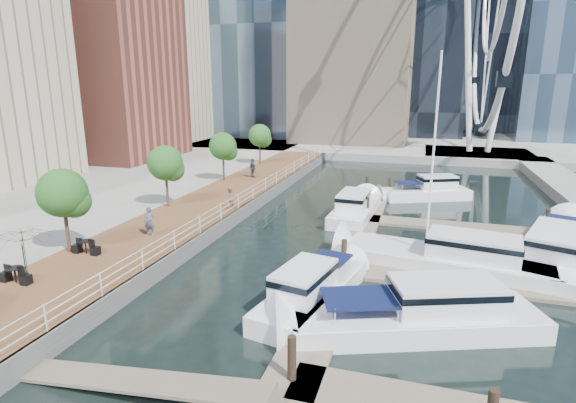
{
  "coord_description": "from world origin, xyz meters",
  "views": [
    {
      "loc": [
        6.68,
        -14.62,
        9.75
      ],
      "look_at": [
        -0.92,
        10.54,
        3.0
      ],
      "focal_mm": 28.0,
      "sensor_mm": 36.0,
      "label": 1
    }
  ],
  "objects": [
    {
      "name": "ground",
      "position": [
        0.0,
        0.0,
        0.0
      ],
      "size": [
        520.0,
        520.0,
        0.0
      ],
      "primitive_type": "plane",
      "color": "black",
      "rests_on": "ground"
    },
    {
      "name": "boardwalk",
      "position": [
        -9.0,
        15.0,
        0.5
      ],
      "size": [
        6.0,
        60.0,
        1.0
      ],
      "primitive_type": "cube",
      "color": "brown",
      "rests_on": "ground"
    },
    {
      "name": "seawall",
      "position": [
        -6.0,
        15.0,
        0.5
      ],
      "size": [
        0.25,
        60.0,
        1.0
      ],
      "primitive_type": "cube",
      "color": "#595954",
      "rests_on": "ground"
    },
    {
      "name": "land_far",
      "position": [
        0.0,
        102.0,
        0.5
      ],
      "size": [
        200.0,
        114.0,
        1.0
      ],
      "primitive_type": "cube",
      "color": "gray",
      "rests_on": "ground"
    },
    {
      "name": "pier",
      "position": [
        14.0,
        52.0,
        0.5
      ],
      "size": [
        14.0,
        12.0,
        1.0
      ],
      "primitive_type": "cube",
      "color": "gray",
      "rests_on": "ground"
    },
    {
      "name": "railing",
      "position": [
        -6.1,
        15.0,
        1.52
      ],
      "size": [
        0.1,
        60.0,
        1.05
      ],
      "primitive_type": null,
      "color": "white",
      "rests_on": "boardwalk"
    },
    {
      "name": "floating_docks",
      "position": [
        7.97,
        9.98,
        0.49
      ],
      "size": [
        16.0,
        34.0,
        2.6
      ],
      "color": "#6D6051",
      "rests_on": "ground"
    },
    {
      "name": "midrise_condos",
      "position": [
        -33.57,
        26.82,
        13.42
      ],
      "size": [
        19.0,
        67.0,
        28.0
      ],
      "color": "#BCAD8E",
      "rests_on": "ground"
    },
    {
      "name": "street_trees",
      "position": [
        -11.4,
        14.0,
        4.29
      ],
      "size": [
        2.6,
        42.6,
        4.6
      ],
      "color": "#3F2B1C",
      "rests_on": "ground"
    },
    {
      "name": "yacht_foreground",
      "position": [
        6.84,
        2.75,
        0.0
      ],
      "size": [
        11.56,
        6.78,
        2.15
      ],
      "primitive_type": null,
      "rotation": [
        0.0,
        0.0,
        1.93
      ],
      "color": "silver",
      "rests_on": "ground"
    },
    {
      "name": "pedestrian_near",
      "position": [
        -8.75,
        7.65,
        1.88
      ],
      "size": [
        0.72,
        0.54,
        1.77
      ],
      "primitive_type": "imported",
      "rotation": [
        0.0,
        0.0,
        0.2
      ],
      "color": "#46475E",
      "rests_on": "boardwalk"
    },
    {
      "name": "pedestrian_mid",
      "position": [
        -6.63,
        14.64,
        1.82
      ],
      "size": [
        0.7,
        0.86,
        1.65
      ],
      "primitive_type": "imported",
      "rotation": [
        0.0,
        0.0,
        -1.67
      ],
      "color": "#876D5D",
      "rests_on": "boardwalk"
    },
    {
      "name": "pedestrian_far",
      "position": [
        -9.25,
        26.12,
        1.95
      ],
      "size": [
        1.15,
        1.09,
        1.91
      ],
      "primitive_type": "imported",
      "rotation": [
        0.0,
        0.0,
        2.42
      ],
      "color": "#353D43",
      "rests_on": "boardwalk"
    },
    {
      "name": "moored_yachts",
      "position": [
        8.17,
        10.44,
        0.0
      ],
      "size": [
        18.22,
        38.63,
        11.5
      ],
      "color": "silver",
      "rests_on": "ground"
    }
  ]
}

